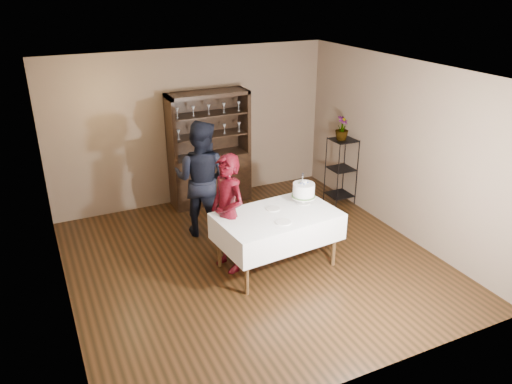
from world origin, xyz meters
TOP-DOWN VIEW (x-y plane):
  - floor at (0.00, 0.00)m, footprint 5.00×5.00m
  - ceiling at (0.00, 0.00)m, footprint 5.00×5.00m
  - back_wall at (0.00, 2.50)m, footprint 5.00×0.02m
  - wall_left at (-2.50, 0.00)m, footprint 0.02×5.00m
  - wall_right at (2.50, 0.00)m, footprint 0.02×5.00m
  - china_hutch at (0.20, 2.25)m, footprint 1.40×0.48m
  - plant_etagere at (2.28, 1.20)m, footprint 0.42×0.42m
  - cake_table at (0.25, -0.23)m, footprint 1.71×1.14m
  - woman at (-0.37, 0.02)m, footprint 0.55×0.70m
  - man at (-0.33, 1.17)m, footprint 1.13×1.11m
  - cake at (0.75, -0.08)m, footprint 0.38×0.38m
  - plate_near at (0.20, -0.49)m, footprint 0.28×0.28m
  - plate_far at (0.27, -0.07)m, footprint 0.20×0.20m
  - potted_plant at (2.23, 1.19)m, footprint 0.32×0.32m

SIDE VIEW (x-z plane):
  - floor at x=0.00m, z-range 0.00..0.00m
  - cake_table at x=0.25m, z-range 0.22..1.03m
  - plant_etagere at x=2.28m, z-range 0.05..1.25m
  - china_hutch at x=0.20m, z-range -0.34..1.66m
  - plate_near at x=0.20m, z-range 0.81..0.83m
  - plate_far at x=0.27m, z-range 0.81..0.83m
  - woman at x=-0.37m, z-range 0.00..1.67m
  - man at x=-0.33m, z-range 0.00..1.84m
  - cake at x=0.75m, z-range 0.77..1.24m
  - back_wall at x=0.00m, z-range 0.00..2.70m
  - wall_left at x=-2.50m, z-range 0.00..2.70m
  - wall_right at x=2.50m, z-range 0.00..2.70m
  - potted_plant at x=2.23m, z-range 1.19..1.60m
  - ceiling at x=0.00m, z-range 2.70..2.70m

